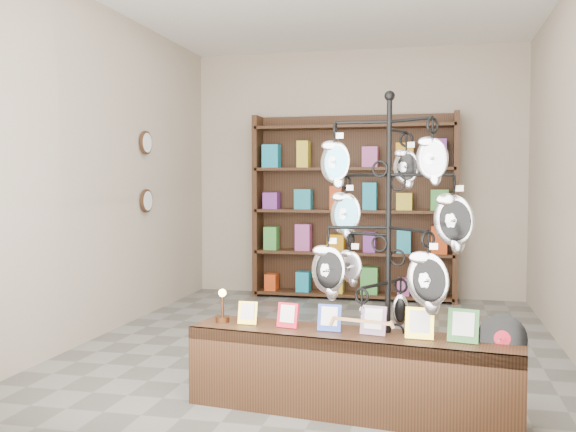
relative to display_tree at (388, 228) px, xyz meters
name	(u,v)px	position (x,y,z in m)	size (l,w,h in m)	color
ground	(320,345)	(-0.68, 1.49, -1.12)	(5.00, 5.00, 0.00)	slate
room_envelope	(320,128)	(-0.68, 1.49, 0.73)	(5.00, 5.00, 5.00)	#AC9E8B
display_tree	(388,228)	(0.00, 0.00, 0.00)	(1.04, 1.03, 1.93)	black
front_shelf	(351,372)	(-0.21, -0.06, -0.87)	(2.02, 0.67, 0.70)	black
back_shelving	(354,213)	(-0.68, 3.79, -0.09)	(2.42, 0.36, 2.20)	black
wall_clocks	(146,172)	(-2.65, 2.29, 0.38)	(0.03, 0.24, 0.84)	black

